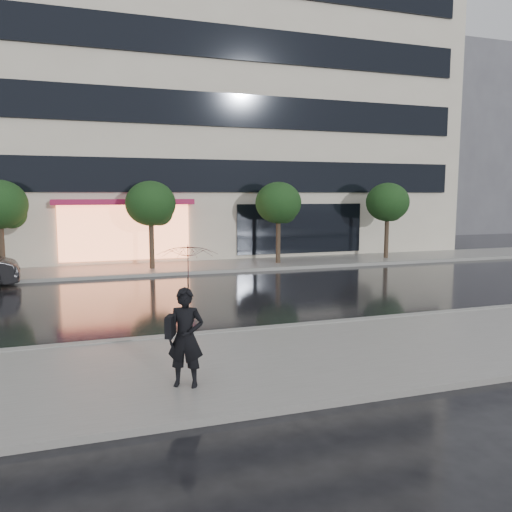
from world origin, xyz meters
name	(u,v)px	position (x,y,z in m)	size (l,w,h in m)	color
ground	(304,318)	(0.00, 0.00, 0.00)	(120.00, 120.00, 0.00)	black
sidewalk_near	(365,351)	(0.00, -3.25, 0.06)	(60.00, 4.50, 0.12)	slate
sidewalk_far	(216,266)	(0.00, 10.25, 0.06)	(60.00, 3.50, 0.12)	slate
curb_near	(320,325)	(0.00, -1.00, 0.07)	(60.00, 0.25, 0.14)	gray
curb_far	(226,271)	(0.00, 8.50, 0.07)	(60.00, 0.25, 0.14)	gray
office_building	(184,99)	(0.00, 17.97, 9.00)	(30.00, 12.76, 18.00)	beige
bg_building_right	(438,145)	(26.00, 28.00, 8.00)	(12.00, 12.00, 16.00)	#4C4C54
tree_far_west	(1,206)	(-8.94, 10.03, 2.92)	(2.20, 2.20, 3.99)	#33261C
tree_mid_west	(152,205)	(-2.94, 10.03, 2.92)	(2.20, 2.20, 3.99)	#33261C
tree_mid_east	(279,204)	(3.06, 10.03, 2.92)	(2.20, 2.20, 3.99)	#33261C
tree_far_east	(388,204)	(9.06, 10.03, 2.92)	(2.20, 2.20, 3.99)	#33261C
pedestrian_with_umbrella	(187,293)	(-3.99, -4.16, 1.75)	(1.33, 1.34, 2.45)	black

